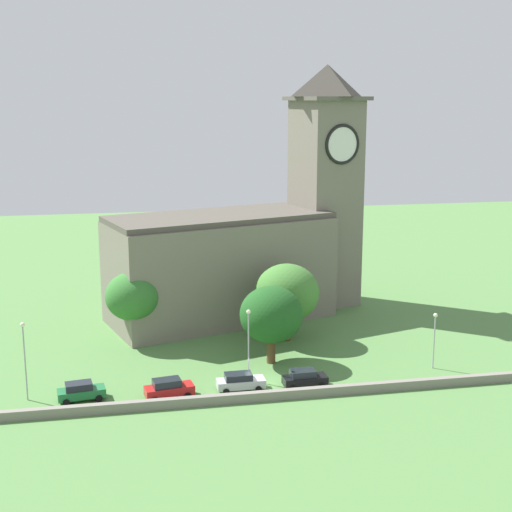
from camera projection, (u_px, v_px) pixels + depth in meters
The scene contains 13 objects.
ground_plane at pixel (235, 337), 85.35m from camera, with size 200.00×200.00×0.00m, color #517F42.
church at pixel (252, 242), 92.85m from camera, with size 35.36×19.66×32.06m.
quay_barrier at pixel (267, 396), 67.36m from camera, with size 50.56×0.70×0.90m, color gray.
car_green at pixel (81, 391), 67.26m from camera, with size 4.56×2.54×1.76m.
car_red at pixel (169, 389), 67.73m from camera, with size 4.79×2.64×1.90m.
car_silver at pixel (240, 382), 69.62m from camera, with size 4.68×2.11×1.73m.
car_black at pixel (304, 378), 70.33m from camera, with size 4.38×2.18×1.78m.
streetlamp_west_end at pixel (24, 349), 66.43m from camera, with size 0.44×0.44×7.62m.
streetlamp_west_mid at pixel (248, 334), 71.04m from camera, with size 0.44×0.44×7.43m.
streetlamp_central at pixel (435, 331), 74.62m from camera, with size 0.44×0.44×6.01m.
tree_by_tower at pixel (271, 315), 75.95m from camera, with size 6.71×6.71×8.40m.
tree_riverside_west at pixel (132, 297), 82.06m from camera, with size 6.16×6.16×8.40m.
tree_churchyard at pixel (287, 293), 83.15m from camera, with size 7.48×7.48×9.10m.
Camera 1 is at (-12.94, -65.34, 27.62)m, focal length 50.49 mm.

